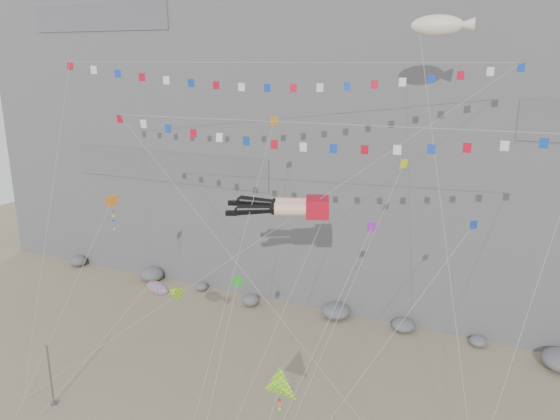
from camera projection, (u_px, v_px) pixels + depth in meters
cliff at (391, 30)px, 54.91m from camera, size 80.00×28.00×50.00m
talus_boulders at (336, 311)px, 48.38m from camera, size 60.00×3.00×1.20m
anchor_pole_left at (50, 375)px, 35.86m from camera, size 0.12×0.12×4.37m
legs_kite at (289, 207)px, 35.47m from camera, size 6.85×15.38×19.15m
flag_banner_upper at (280, 63)px, 36.35m from camera, size 29.49×16.32×28.55m
flag_banner_lower at (319, 124)px, 32.43m from camera, size 28.27×9.22×22.70m
harlequin_kite at (111, 202)px, 38.58m from camera, size 2.60×9.51×15.24m
fish_windsock at (157, 289)px, 36.57m from camera, size 7.06×6.98×10.83m
delta_kite at (279, 387)px, 29.33m from camera, size 2.30×6.29×7.91m
blimp_windsock at (437, 26)px, 34.27m from camera, size 8.40×14.97×28.67m
small_kite_a at (273, 126)px, 36.89m from camera, size 1.34×14.66×22.87m
small_kite_b at (370, 230)px, 32.40m from camera, size 3.91×11.88×17.13m
small_kite_c at (237, 283)px, 31.59m from camera, size 1.32×7.55×11.94m
small_kite_d at (402, 169)px, 32.15m from camera, size 4.52×14.07×21.37m
small_kite_e at (468, 232)px, 28.58m from camera, size 8.71×9.44×18.30m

